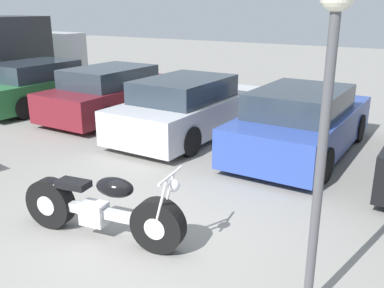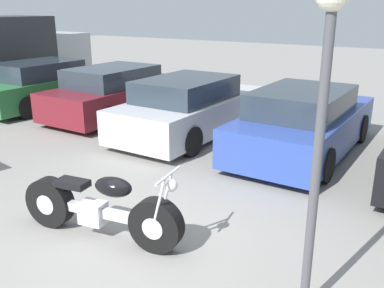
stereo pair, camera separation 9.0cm
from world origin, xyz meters
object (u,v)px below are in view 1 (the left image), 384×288
(parked_car_green, at_px, (41,85))
(lamp_post, at_px, (328,87))
(parked_car_maroon, at_px, (115,93))
(parked_car_blue, at_px, (302,122))
(motorcycle, at_px, (99,208))
(parked_car_silver, at_px, (189,108))

(parked_car_green, relative_size, lamp_post, 1.40)
(parked_car_maroon, height_order, parked_car_blue, same)
(parked_car_maroon, bearing_deg, lamp_post, -35.85)
(motorcycle, relative_size, lamp_post, 0.74)
(parked_car_green, height_order, parked_car_blue, same)
(motorcycle, xyz_separation_m, parked_car_silver, (-1.58, 4.69, 0.22))
(parked_car_maroon, relative_size, parked_car_silver, 1.00)
(parked_car_green, relative_size, parked_car_silver, 1.00)
(motorcycle, bearing_deg, parked_car_silver, 108.66)
(motorcycle, height_order, parked_car_blue, parked_car_blue)
(parked_car_silver, bearing_deg, lamp_post, -46.88)
(parked_car_green, bearing_deg, lamp_post, -26.22)
(parked_car_silver, bearing_deg, parked_car_green, 178.39)
(parked_car_green, distance_m, parked_car_silver, 5.39)
(parked_car_green, height_order, lamp_post, lamp_post)
(parked_car_silver, distance_m, parked_car_blue, 2.70)
(parked_car_blue, xyz_separation_m, lamp_post, (1.65, -4.75, 1.63))
(lamp_post, bearing_deg, parked_car_green, 153.78)
(parked_car_green, xyz_separation_m, parked_car_silver, (5.39, -0.15, 0.00))
(parked_car_green, bearing_deg, parked_car_maroon, 6.22)
(parked_car_maroon, relative_size, parked_car_blue, 1.00)
(parked_car_green, bearing_deg, parked_car_silver, -1.61)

